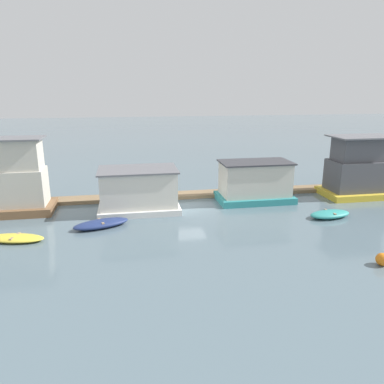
{
  "coord_description": "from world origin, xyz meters",
  "views": [
    {
      "loc": [
        -4.92,
        -28.65,
        9.2
      ],
      "look_at": [
        0.0,
        -1.0,
        1.4
      ],
      "focal_mm": 35.0,
      "sensor_mm": 36.0,
      "label": 1
    }
  ],
  "objects_px": {
    "mooring_post_near_left": "(359,185)",
    "houseboat_brown": "(14,180)",
    "dinghy_navy": "(101,224)",
    "buoy_orange": "(382,259)",
    "dinghy_yellow": "(15,238)",
    "houseboat_yellow": "(359,170)",
    "houseboat_white": "(138,190)",
    "houseboat_teal": "(255,182)",
    "dinghy_teal": "(330,214)"
  },
  "relations": [
    {
      "from": "dinghy_teal",
      "to": "buoy_orange",
      "type": "height_order",
      "value": "buoy_orange"
    },
    {
      "from": "houseboat_white",
      "to": "dinghy_teal",
      "type": "distance_m",
      "value": 14.48
    },
    {
      "from": "mooring_post_near_left",
      "to": "houseboat_brown",
      "type": "bearing_deg",
      "value": -178.12
    },
    {
      "from": "dinghy_navy",
      "to": "buoy_orange",
      "type": "relative_size",
      "value": 5.8
    },
    {
      "from": "houseboat_white",
      "to": "dinghy_teal",
      "type": "height_order",
      "value": "houseboat_white"
    },
    {
      "from": "houseboat_teal",
      "to": "houseboat_yellow",
      "type": "relative_size",
      "value": 1.02
    },
    {
      "from": "houseboat_white",
      "to": "houseboat_teal",
      "type": "relative_size",
      "value": 0.99
    },
    {
      "from": "houseboat_white",
      "to": "buoy_orange",
      "type": "distance_m",
      "value": 17.28
    },
    {
      "from": "houseboat_brown",
      "to": "houseboat_teal",
      "type": "height_order",
      "value": "houseboat_brown"
    },
    {
      "from": "houseboat_brown",
      "to": "houseboat_teal",
      "type": "distance_m",
      "value": 18.92
    },
    {
      "from": "houseboat_yellow",
      "to": "mooring_post_near_left",
      "type": "xyz_separation_m",
      "value": [
        0.96,
        1.21,
        -1.7
      ]
    },
    {
      "from": "houseboat_white",
      "to": "houseboat_teal",
      "type": "xyz_separation_m",
      "value": [
        9.7,
        0.83,
        0.01
      ]
    },
    {
      "from": "houseboat_teal",
      "to": "dinghy_navy",
      "type": "bearing_deg",
      "value": -161.24
    },
    {
      "from": "houseboat_yellow",
      "to": "dinghy_navy",
      "type": "bearing_deg",
      "value": -169.29
    },
    {
      "from": "houseboat_brown",
      "to": "dinghy_yellow",
      "type": "relative_size",
      "value": 2.04
    },
    {
      "from": "houseboat_brown",
      "to": "dinghy_navy",
      "type": "distance_m",
      "value": 8.16
    },
    {
      "from": "dinghy_yellow",
      "to": "houseboat_brown",
      "type": "bearing_deg",
      "value": 102.66
    },
    {
      "from": "houseboat_white",
      "to": "dinghy_navy",
      "type": "height_order",
      "value": "houseboat_white"
    },
    {
      "from": "houseboat_yellow",
      "to": "dinghy_yellow",
      "type": "relative_size",
      "value": 1.57
    },
    {
      "from": "buoy_orange",
      "to": "houseboat_yellow",
      "type": "bearing_deg",
      "value": 62.05
    },
    {
      "from": "dinghy_yellow",
      "to": "dinghy_teal",
      "type": "bearing_deg",
      "value": 1.6
    },
    {
      "from": "houseboat_yellow",
      "to": "dinghy_teal",
      "type": "xyz_separation_m",
      "value": [
        -5.41,
        -5.02,
        -2.07
      ]
    },
    {
      "from": "dinghy_navy",
      "to": "mooring_post_near_left",
      "type": "distance_m",
      "value": 23.48
    },
    {
      "from": "houseboat_white",
      "to": "dinghy_teal",
      "type": "bearing_deg",
      "value": -17.2
    },
    {
      "from": "dinghy_navy",
      "to": "houseboat_yellow",
      "type": "bearing_deg",
      "value": 10.71
    },
    {
      "from": "dinghy_teal",
      "to": "mooring_post_near_left",
      "type": "relative_size",
      "value": 2.65
    },
    {
      "from": "houseboat_brown",
      "to": "mooring_post_near_left",
      "type": "bearing_deg",
      "value": 1.88
    },
    {
      "from": "houseboat_white",
      "to": "houseboat_teal",
      "type": "height_order",
      "value": "houseboat_teal"
    },
    {
      "from": "houseboat_white",
      "to": "mooring_post_near_left",
      "type": "relative_size",
      "value": 4.87
    },
    {
      "from": "houseboat_white",
      "to": "dinghy_yellow",
      "type": "xyz_separation_m",
      "value": [
        -7.88,
        -4.87,
        -1.43
      ]
    },
    {
      "from": "dinghy_teal",
      "to": "buoy_orange",
      "type": "xyz_separation_m",
      "value": [
        -1.29,
        -7.62,
        0.09
      ]
    },
    {
      "from": "dinghy_yellow",
      "to": "dinghy_navy",
      "type": "distance_m",
      "value": 5.37
    },
    {
      "from": "houseboat_yellow",
      "to": "houseboat_white",
      "type": "bearing_deg",
      "value": -177.74
    },
    {
      "from": "mooring_post_near_left",
      "to": "buoy_orange",
      "type": "bearing_deg",
      "value": -118.98
    },
    {
      "from": "dinghy_yellow",
      "to": "buoy_orange",
      "type": "height_order",
      "value": "buoy_orange"
    },
    {
      "from": "houseboat_teal",
      "to": "dinghy_teal",
      "type": "distance_m",
      "value": 6.66
    },
    {
      "from": "houseboat_white",
      "to": "houseboat_teal",
      "type": "distance_m",
      "value": 9.74
    },
    {
      "from": "houseboat_yellow",
      "to": "buoy_orange",
      "type": "relative_size",
      "value": 8.72
    },
    {
      "from": "dinghy_teal",
      "to": "houseboat_teal",
      "type": "bearing_deg",
      "value": 128.62
    },
    {
      "from": "dinghy_navy",
      "to": "mooring_post_near_left",
      "type": "xyz_separation_m",
      "value": [
        22.86,
        5.35,
        0.37
      ]
    },
    {
      "from": "dinghy_teal",
      "to": "houseboat_yellow",
      "type": "bearing_deg",
      "value": 42.84
    },
    {
      "from": "dinghy_navy",
      "to": "buoy_orange",
      "type": "bearing_deg",
      "value": -29.21
    },
    {
      "from": "houseboat_brown",
      "to": "dinghy_yellow",
      "type": "bearing_deg",
      "value": -77.34
    },
    {
      "from": "dinghy_yellow",
      "to": "mooring_post_near_left",
      "type": "relative_size",
      "value": 3.05
    },
    {
      "from": "houseboat_brown",
      "to": "houseboat_white",
      "type": "xyz_separation_m",
      "value": [
        9.19,
        -1.0,
        -0.97
      ]
    },
    {
      "from": "houseboat_white",
      "to": "mooring_post_near_left",
      "type": "xyz_separation_m",
      "value": [
        20.14,
        1.96,
        -0.98
      ]
    },
    {
      "from": "houseboat_teal",
      "to": "mooring_post_near_left",
      "type": "height_order",
      "value": "houseboat_teal"
    },
    {
      "from": "houseboat_white",
      "to": "houseboat_yellow",
      "type": "xyz_separation_m",
      "value": [
        19.19,
        0.76,
        0.72
      ]
    },
    {
      "from": "houseboat_brown",
      "to": "dinghy_teal",
      "type": "xyz_separation_m",
      "value": [
        22.97,
        -5.26,
        -2.32
      ]
    },
    {
      "from": "houseboat_teal",
      "to": "mooring_post_near_left",
      "type": "relative_size",
      "value": 4.91
    }
  ]
}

